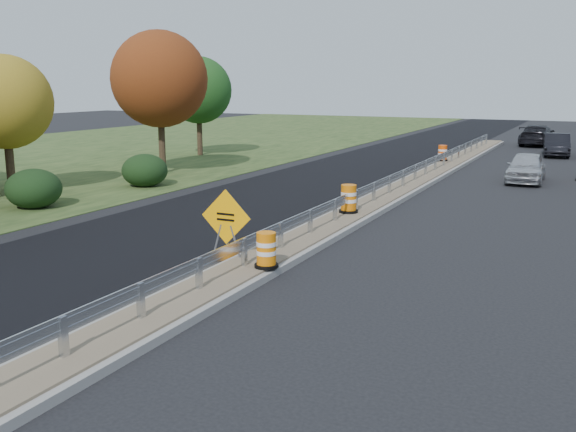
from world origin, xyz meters
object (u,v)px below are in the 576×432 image
at_px(barrel_median_mid, 349,199).
at_px(car_dark_mid, 557,145).
at_px(car_dark_far, 538,135).
at_px(barrel_median_near, 266,251).
at_px(caution_sign, 227,245).
at_px(car_silver, 526,167).
at_px(barrel_median_far, 442,153).

distance_m(barrel_median_mid, car_dark_mid, 25.08).
distance_m(car_dark_mid, car_dark_far, 7.28).
relative_size(barrel_median_near, car_dark_mid, 0.20).
height_order(caution_sign, barrel_median_mid, caution_sign).
bearing_deg(caution_sign, car_dark_mid, 78.32).
bearing_deg(barrel_median_near, car_dark_far, 85.97).
xyz_separation_m(car_dark_mid, car_dark_far, (-1.79, 7.06, 0.06)).
bearing_deg(car_silver, car_dark_mid, 86.00).
distance_m(barrel_median_near, car_dark_mid, 32.16).
xyz_separation_m(caution_sign, barrel_median_mid, (0.84, 6.79, 0.19)).
bearing_deg(car_silver, barrel_median_near, -103.49).
xyz_separation_m(car_silver, car_dark_mid, (0.53, 12.74, 0.01)).
height_order(barrel_median_mid, car_dark_mid, car_dark_mid).
height_order(caution_sign, car_dark_far, caution_sign).
height_order(barrel_median_mid, barrel_median_far, barrel_median_mid).
xyz_separation_m(caution_sign, car_dark_mid, (5.98, 31.34, 0.22)).
relative_size(caution_sign, barrel_median_far, 2.18).
xyz_separation_m(barrel_median_far, car_silver, (5.10, -4.81, 0.04)).
distance_m(barrel_median_near, barrel_median_mid, 7.31).
height_order(barrel_median_near, car_silver, car_silver).
bearing_deg(caution_sign, barrel_median_near, -19.84).
height_order(caution_sign, barrel_median_far, caution_sign).
distance_m(barrel_median_near, car_dark_far, 38.99).
bearing_deg(barrel_median_mid, car_silver, 68.66).
height_order(car_dark_mid, car_dark_far, car_dark_far).
bearing_deg(barrel_median_near, barrel_median_mid, 94.79).
bearing_deg(barrel_median_mid, barrel_median_far, 91.69).
bearing_deg(barrel_median_far, car_dark_far, 75.63).
xyz_separation_m(caution_sign, barrel_median_near, (1.45, -0.50, 0.14)).
bearing_deg(car_dark_mid, barrel_median_far, -130.95).
bearing_deg(car_dark_far, car_silver, 97.28).
height_order(barrel_median_near, barrel_median_far, barrel_median_far).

